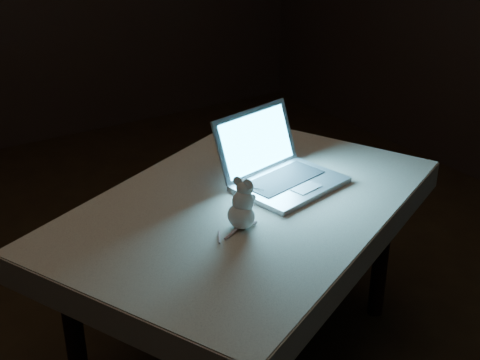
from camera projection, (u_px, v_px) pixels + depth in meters
table at (245, 285)px, 2.30m from camera, size 1.47×1.25×0.67m
tablecloth at (232, 227)px, 2.10m from camera, size 1.50×1.16×0.10m
laptop at (291, 154)px, 2.20m from camera, size 0.42×0.39×0.25m
plush_mouse at (241, 204)px, 1.96m from camera, size 0.13×0.13×0.16m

